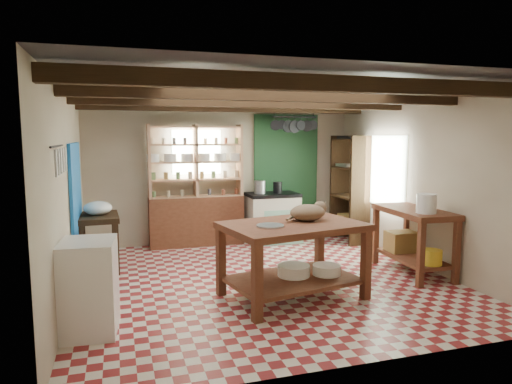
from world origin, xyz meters
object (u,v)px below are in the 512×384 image
object	(u,v)px
stove	(272,218)
right_counter	(413,241)
work_table	(293,260)
prep_table	(99,243)
white_cabinet	(89,287)
cat	(308,213)

from	to	relation	value
stove	right_counter	distance (m)	2.79
work_table	stove	xyz separation A→B (m)	(0.73, 2.89, -0.00)
prep_table	right_counter	bearing A→B (deg)	-21.42
white_cabinet	right_counter	bearing A→B (deg)	14.87
cat	right_counter	bearing A→B (deg)	-10.82
stove	white_cabinet	xyz separation A→B (m)	(-3.08, -3.24, 0.01)
work_table	cat	xyz separation A→B (m)	(0.24, 0.10, 0.57)
work_table	white_cabinet	size ratio (longest dim) A/B	1.73
work_table	right_counter	bearing A→B (deg)	0.65
prep_table	work_table	bearing A→B (deg)	-42.08
work_table	stove	distance (m)	2.98
stove	cat	distance (m)	2.90
stove	right_counter	size ratio (longest dim) A/B	0.72
cat	prep_table	bearing A→B (deg)	123.54
work_table	cat	distance (m)	0.63
white_cabinet	cat	distance (m)	2.68
prep_table	stove	bearing A→B (deg)	15.02
stove	cat	xyz separation A→B (m)	(-0.50, -2.79, 0.57)
work_table	prep_table	bearing A→B (deg)	129.44
stove	cat	size ratio (longest dim) A/B	2.08
work_table	white_cabinet	distance (m)	2.38
work_table	right_counter	xyz separation A→B (m)	(2.05, 0.43, 0.01)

